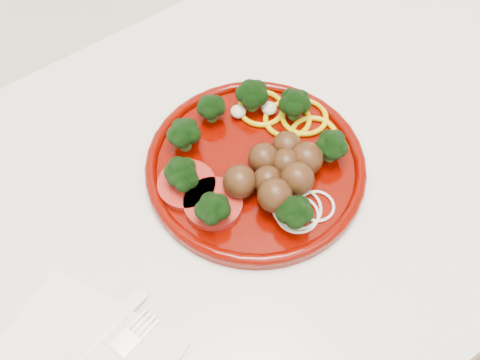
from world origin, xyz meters
TOP-DOWN VIEW (x-y plane):
  - plate at (0.19, 1.70)m, footprint 0.26×0.26m

SIDE VIEW (x-z plane):
  - plate at x=0.19m, z-range 0.89..0.94m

